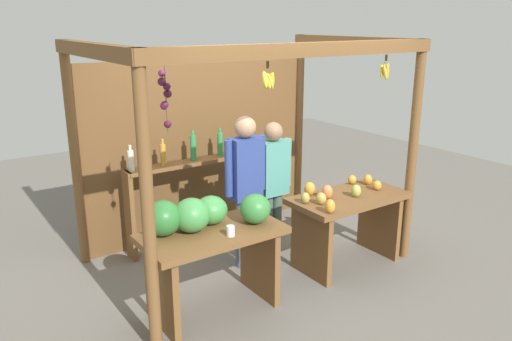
{
  "coord_description": "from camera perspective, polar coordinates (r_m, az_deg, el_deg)",
  "views": [
    {
      "loc": [
        -2.8,
        -4.25,
        2.53
      ],
      "look_at": [
        0.0,
        -0.19,
        1.06
      ],
      "focal_mm": 35.49,
      "sensor_mm": 36.0,
      "label": 1
    }
  ],
  "objects": [
    {
      "name": "fruit_counter_right",
      "position": [
        5.42,
        10.15,
        -4.76
      ],
      "size": [
        1.25,
        0.65,
        0.92
      ],
      "color": "brown",
      "rests_on": "ground"
    },
    {
      "name": "market_stall",
      "position": [
        5.58,
        -3.69,
        4.57
      ],
      "size": [
        3.09,
        2.0,
        2.35
      ],
      "color": "brown",
      "rests_on": "ground"
    },
    {
      "name": "vendor_man",
      "position": [
        5.17,
        -1.2,
        -0.92
      ],
      "size": [
        0.48,
        0.22,
        1.62
      ],
      "rotation": [
        0.0,
        0.0,
        -0.13
      ],
      "color": "#4C5B6F",
      "rests_on": "ground"
    },
    {
      "name": "vendor_woman",
      "position": [
        5.48,
        1.91,
        -0.8
      ],
      "size": [
        0.48,
        0.2,
        1.5
      ],
      "rotation": [
        0.0,
        0.0,
        -0.14
      ],
      "color": "#44574D",
      "rests_on": "ground"
    },
    {
      "name": "bottle_shelf_unit",
      "position": [
        5.93,
        -5.46,
        -0.61
      ],
      "size": [
        1.98,
        0.22,
        1.35
      ],
      "color": "brown",
      "rests_on": "ground"
    },
    {
      "name": "fruit_counter_left",
      "position": [
        4.47,
        -5.56,
        -7.1
      ],
      "size": [
        1.25,
        0.68,
        1.08
      ],
      "color": "brown",
      "rests_on": "ground"
    },
    {
      "name": "ground_plane",
      "position": [
        5.69,
        -1.09,
        -9.83
      ],
      "size": [
        12.0,
        12.0,
        0.0
      ],
      "primitive_type": "plane",
      "color": "slate",
      "rests_on": "ground"
    }
  ]
}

